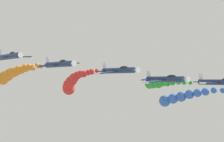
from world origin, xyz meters
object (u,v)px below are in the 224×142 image
at_px(airplane_trailing, 9,56).
at_px(airplane_left_inner, 219,82).
at_px(airplane_right_inner, 165,79).
at_px(airplane_right_outer, 59,64).
at_px(airplane_left_outer, 119,70).

bearing_deg(airplane_trailing, airplane_left_inner, 141.46).
xyz_separation_m(airplane_left_inner, airplane_right_inner, (9.10, -5.90, 0.60)).
distance_m(airplane_left_inner, airplane_right_outer, 31.46).
bearing_deg(airplane_left_inner, airplane_left_outer, -36.86).
height_order(airplane_left_outer, airplane_trailing, airplane_trailing).
relative_size(airplane_right_inner, airplane_trailing, 1.00).
bearing_deg(airplane_right_inner, airplane_left_inner, 147.04).
height_order(airplane_left_inner, airplane_right_inner, airplane_right_inner).
xyz_separation_m(airplane_right_inner, airplane_right_outer, (15.86, -12.93, 2.85)).
height_order(airplane_right_inner, airplane_right_outer, airplane_right_outer).
xyz_separation_m(airplane_left_inner, airplane_trailing, (32.11, -25.58, 5.01)).
bearing_deg(airplane_trailing, airplane_right_inner, 139.47).
bearing_deg(airplane_right_inner, airplane_trailing, -40.53).
height_order(airplane_left_outer, airplane_right_outer, airplane_right_outer).
height_order(airplane_left_inner, airplane_trailing, airplane_trailing).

